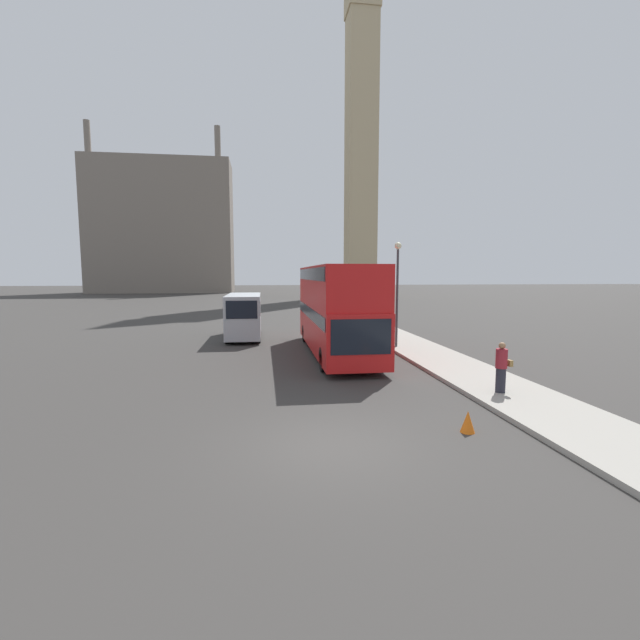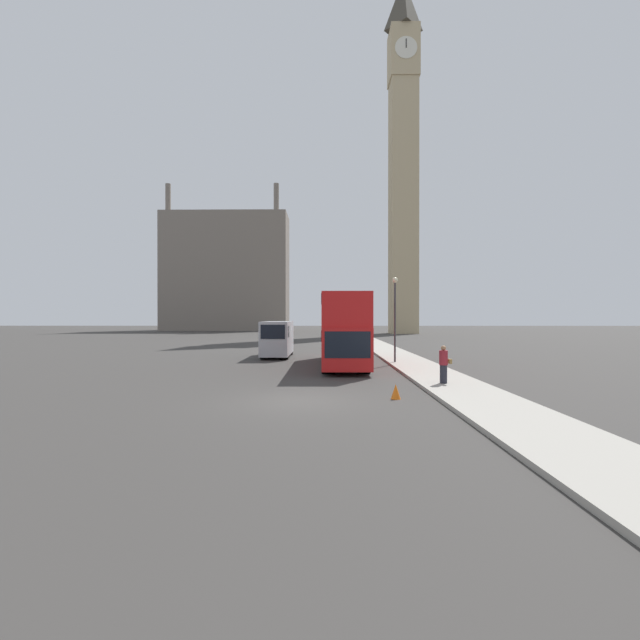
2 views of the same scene
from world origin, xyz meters
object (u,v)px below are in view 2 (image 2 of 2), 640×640
at_px(clock_tower, 403,151).
at_px(red_double_decker_bus, 343,327).
at_px(white_van, 277,338).
at_px(street_lamp, 395,306).
at_px(pedestrian, 444,364).

xyz_separation_m(clock_tower, red_double_decker_bus, (-13.91, -55.67, -32.61)).
height_order(white_van, street_lamp, street_lamp).
xyz_separation_m(red_double_decker_bus, pedestrian, (4.02, -8.17, -1.44)).
relative_size(clock_tower, red_double_decker_bus, 6.14).
relative_size(red_double_decker_bus, pedestrian, 6.82).
bearing_deg(street_lamp, red_double_decker_bus, -166.78).
distance_m(white_van, pedestrian, 16.49).
relative_size(pedestrian, street_lamp, 0.30).
height_order(clock_tower, red_double_decker_bus, clock_tower).
xyz_separation_m(clock_tower, street_lamp, (-10.53, -54.87, -31.27)).
xyz_separation_m(red_double_decker_bus, street_lamp, (3.38, 0.79, 1.35)).
height_order(pedestrian, street_lamp, street_lamp).
distance_m(clock_tower, white_van, 62.95).
distance_m(white_van, street_lamp, 9.81).
bearing_deg(clock_tower, red_double_decker_bus, -104.03).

